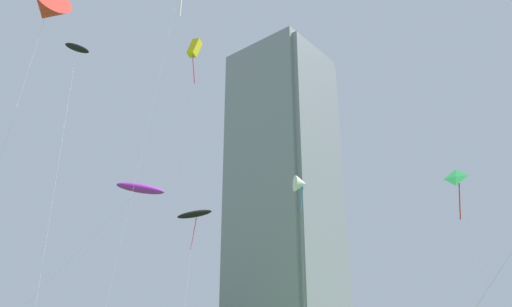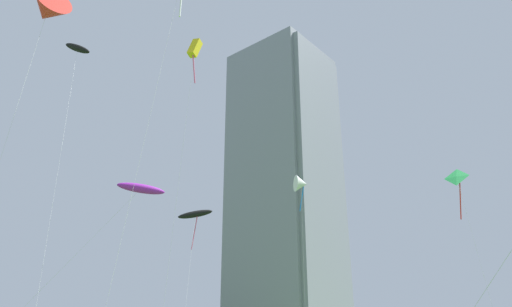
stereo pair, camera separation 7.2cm
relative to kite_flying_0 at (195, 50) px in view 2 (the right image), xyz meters
The scene contains 9 objects.
kite_flying_0 is the anchor object (origin of this frame).
kite_flying_1 17.81m from the kite_flying_0, 81.22° to the left, with size 2.62×5.95×19.05m.
kite_flying_2 25.26m from the kite_flying_0, 45.72° to the left, with size 2.38×3.27×17.81m.
kite_flying_3 17.21m from the kite_flying_0, behind, with size 9.56×7.66×31.89m.
kite_flying_5 20.47m from the kite_flying_0, 120.19° to the left, with size 4.95×7.62×17.21m.
kite_flying_7 11.24m from the kite_flying_0, 113.74° to the right, with size 3.34×4.96×23.80m.
kite_flying_8 11.57m from the kite_flying_0, 163.07° to the left, with size 10.86×7.88×14.67m.
distant_highrise_0 107.73m from the kite_flying_0, 105.07° to the left, with size 15.63×24.78×93.03m, color gray.
distant_highrise_1 110.66m from the kite_flying_0, 107.92° to the left, with size 25.98×25.54×94.88m, color gray.
Camera 2 is at (13.83, -14.54, 1.92)m, focal length 34.74 mm.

